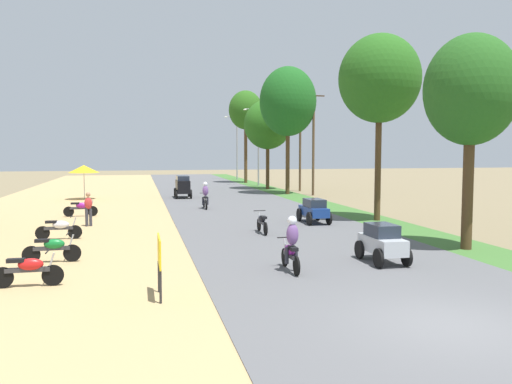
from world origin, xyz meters
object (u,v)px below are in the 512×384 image
(median_tree_nearest, at_px, (471,91))
(motorbike_ahead_second, at_px, (262,222))
(utility_pole_far, at_px, (300,141))
(motorbike_foreground_rider, at_px, (291,245))
(vendor_umbrella, at_px, (84,169))
(median_tree_fifth, at_px, (246,111))
(parked_motorbike_third, at_px, (59,227))
(streetlamp_near, at_px, (258,141))
(utility_pole_near, at_px, (313,140))
(car_hatchback_silver, at_px, (382,242))
(street_signboard, at_px, (159,255))
(pedestrian_on_shoulder, at_px, (88,207))
(median_tree_third, at_px, (288,102))
(parked_motorbike_fourth, at_px, (81,207))
(median_tree_fourth, at_px, (268,125))
(median_tree_second, at_px, (380,79))
(car_sedan_blue, at_px, (314,209))
(streetlamp_mid, at_px, (237,143))
(parked_motorbike_second, at_px, (53,247))
(motorbike_ahead_third, at_px, (205,196))
(car_van_black, at_px, (183,185))
(parked_motorbike_nearest, at_px, (29,268))

(median_tree_nearest, height_order, motorbike_ahead_second, median_tree_nearest)
(utility_pole_far, xyz_separation_m, motorbike_foreground_rider, (-9.80, -30.35, -3.66))
(vendor_umbrella, xyz_separation_m, motorbike_foreground_rider, (8.29, -25.47, -1.45))
(median_tree_fifth, relative_size, motorbike_foreground_rider, 5.67)
(parked_motorbike_third, relative_size, utility_pole_far, 0.21)
(motorbike_foreground_rider, xyz_separation_m, motorbike_ahead_second, (0.82, 7.19, -0.28))
(streetlamp_near, bearing_deg, utility_pole_near, -80.78)
(parked_motorbike_third, relative_size, car_hatchback_silver, 0.90)
(motorbike_foreground_rider, bearing_deg, car_hatchback_silver, 9.81)
(streetlamp_near, bearing_deg, street_signboard, -106.26)
(pedestrian_on_shoulder, distance_m, utility_pole_near, 22.20)
(median_tree_third, height_order, car_hatchback_silver, median_tree_third)
(median_tree_third, distance_m, utility_pole_far, 5.17)
(parked_motorbike_fourth, xyz_separation_m, motorbike_ahead_second, (8.27, -7.87, 0.02))
(median_tree_fourth, distance_m, motorbike_ahead_second, 26.75)
(median_tree_second, bearing_deg, motorbike_ahead_second, -156.83)
(car_hatchback_silver, xyz_separation_m, car_sedan_blue, (0.88, 9.21, -0.01))
(street_signboard, bearing_deg, streetlamp_mid, 77.39)
(median_tree_fourth, bearing_deg, parked_motorbike_fourth, -130.24)
(parked_motorbike_third, height_order, median_tree_third, median_tree_third)
(streetlamp_near, relative_size, motorbike_foreground_rider, 4.41)
(parked_motorbike_third, bearing_deg, utility_pole_near, 47.17)
(median_tree_third, bearing_deg, motorbike_ahead_second, -109.12)
(parked_motorbike_second, distance_m, median_tree_third, 28.96)
(street_signboard, distance_m, streetlamp_mid, 52.82)
(parked_motorbike_second, xyz_separation_m, median_tree_second, (14.67, 7.18, 6.69))
(motorbike_ahead_second, bearing_deg, streetlamp_near, 77.38)
(pedestrian_on_shoulder, bearing_deg, median_tree_nearest, -32.92)
(vendor_umbrella, bearing_deg, motorbike_ahead_second, -63.52)
(motorbike_ahead_second, bearing_deg, motorbike_ahead_third, 96.88)
(utility_pole_far, height_order, motorbike_ahead_third, utility_pole_far)
(median_tree_fourth, distance_m, car_van_black, 12.34)
(median_tree_third, bearing_deg, utility_pole_near, -27.44)
(car_sedan_blue, relative_size, motorbike_foreground_rider, 1.26)
(median_tree_second, xyz_separation_m, median_tree_fifth, (-0.33, 32.29, 0.82))
(parked_motorbike_nearest, relative_size, utility_pole_far, 0.21)
(parked_motorbike_fourth, height_order, median_tree_nearest, median_tree_nearest)
(median_tree_fourth, bearing_deg, utility_pole_near, -72.02)
(parked_motorbike_nearest, bearing_deg, utility_pole_near, 57.27)
(streetlamp_mid, distance_m, motorbike_ahead_second, 43.07)
(pedestrian_on_shoulder, bearing_deg, motorbike_ahead_third, 44.18)
(median_tree_nearest, xyz_separation_m, car_sedan_blue, (-3.20, 7.68, -5.00))
(vendor_umbrella, height_order, median_tree_second, median_tree_second)
(parked_motorbike_second, distance_m, street_signboard, 5.81)
(utility_pole_far, bearing_deg, median_tree_second, -96.21)
(vendor_umbrella, bearing_deg, car_sedan_blue, -51.84)
(streetlamp_near, bearing_deg, motorbike_foreground_rider, -101.47)
(parked_motorbike_fourth, bearing_deg, car_sedan_blue, -24.75)
(pedestrian_on_shoulder, relative_size, median_tree_second, 0.17)
(median_tree_second, distance_m, median_tree_third, 16.75)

